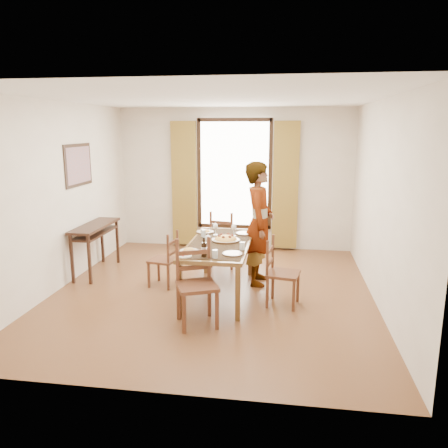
# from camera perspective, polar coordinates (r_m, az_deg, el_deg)

# --- Properties ---
(ground) EXTENTS (5.00, 5.00, 0.00)m
(ground) POSITION_cam_1_polar(r_m,az_deg,el_deg) (6.38, -1.45, -8.85)
(ground) COLOR #5C2E1C
(ground) RESTS_ON ground
(room_shell) EXTENTS (4.60, 5.10, 2.74)m
(room_shell) POSITION_cam_1_polar(r_m,az_deg,el_deg) (6.13, -1.37, 5.16)
(room_shell) COLOR silver
(room_shell) RESTS_ON ground
(console_table) EXTENTS (0.38, 1.20, 0.80)m
(console_table) POSITION_cam_1_polar(r_m,az_deg,el_deg) (7.33, -16.48, -0.96)
(console_table) COLOR black
(console_table) RESTS_ON ground
(dining_table) EXTENTS (0.84, 1.84, 0.76)m
(dining_table) POSITION_cam_1_polar(r_m,az_deg,el_deg) (6.12, -0.61, -3.00)
(dining_table) COLOR brown
(dining_table) RESTS_ON ground
(chair_west) EXTENTS (0.43, 0.43, 0.84)m
(chair_west) POSITION_cam_1_polar(r_m,az_deg,el_deg) (6.56, -7.73, -4.78)
(chair_west) COLOR #54311C
(chair_west) RESTS_ON ground
(chair_north) EXTENTS (0.51, 0.51, 0.97)m
(chair_north) POSITION_cam_1_polar(r_m,az_deg,el_deg) (7.41, 0.05, -2.17)
(chair_north) COLOR #54311C
(chair_north) RESTS_ON ground
(chair_south) EXTENTS (0.60, 0.60, 1.03)m
(chair_south) POSITION_cam_1_polar(r_m,az_deg,el_deg) (5.27, -3.62, -8.04)
(chair_south) COLOR #54311C
(chair_south) RESTS_ON ground
(chair_east) EXTENTS (0.47, 0.47, 0.91)m
(chair_east) POSITION_cam_1_polar(r_m,az_deg,el_deg) (5.86, 7.43, -6.52)
(chair_east) COLOR #54311C
(chair_east) RESTS_ON ground
(man) EXTENTS (0.69, 0.46, 1.84)m
(man) POSITION_cam_1_polar(r_m,az_deg,el_deg) (6.52, 4.62, 0.03)
(man) COLOR gray
(man) RESTS_ON ground
(plate_sw) EXTENTS (0.27, 0.27, 0.05)m
(plate_sw) POSITION_cam_1_polar(r_m,az_deg,el_deg) (5.65, -4.59, -3.37)
(plate_sw) COLOR silver
(plate_sw) RESTS_ON dining_table
(plate_se) EXTENTS (0.27, 0.27, 0.05)m
(plate_se) POSITION_cam_1_polar(r_m,az_deg,el_deg) (5.51, 1.16, -3.72)
(plate_se) COLOR silver
(plate_se) RESTS_ON dining_table
(plate_nw) EXTENTS (0.27, 0.27, 0.05)m
(plate_nw) POSITION_cam_1_polar(r_m,az_deg,el_deg) (6.66, -2.52, -0.90)
(plate_nw) COLOR silver
(plate_nw) RESTS_ON dining_table
(plate_ne) EXTENTS (0.27, 0.27, 0.05)m
(plate_ne) POSITION_cam_1_polar(r_m,az_deg,el_deg) (6.57, 2.73, -1.08)
(plate_ne) COLOR silver
(plate_ne) RESTS_ON dining_table
(pasta_platter) EXTENTS (0.40, 0.40, 0.10)m
(pasta_platter) POSITION_cam_1_polar(r_m,az_deg,el_deg) (6.15, 0.24, -1.78)
(pasta_platter) COLOR #BF5C18
(pasta_platter) RESTS_ON dining_table
(caprese_plate) EXTENTS (0.20, 0.20, 0.04)m
(caprese_plate) POSITION_cam_1_polar(r_m,az_deg,el_deg) (5.45, -5.26, -4.05)
(caprese_plate) COLOR silver
(caprese_plate) RESTS_ON dining_table
(wine_glass_a) EXTENTS (0.08, 0.08, 0.18)m
(wine_glass_a) POSITION_cam_1_polar(r_m,az_deg,el_deg) (5.78, -2.15, -2.30)
(wine_glass_a) COLOR white
(wine_glass_a) RESTS_ON dining_table
(wine_glass_b) EXTENTS (0.08, 0.08, 0.18)m
(wine_glass_b) POSITION_cam_1_polar(r_m,az_deg,el_deg) (6.42, 1.29, -0.79)
(wine_glass_b) COLOR white
(wine_glass_b) RESTS_ON dining_table
(wine_glass_c) EXTENTS (0.08, 0.08, 0.18)m
(wine_glass_c) POSITION_cam_1_polar(r_m,az_deg,el_deg) (6.48, -1.14, -0.67)
(wine_glass_c) COLOR white
(wine_glass_c) RESTS_ON dining_table
(tumbler_a) EXTENTS (0.07, 0.07, 0.10)m
(tumbler_a) POSITION_cam_1_polar(r_m,az_deg,el_deg) (5.73, 2.40, -2.88)
(tumbler_a) COLOR silver
(tumbler_a) RESTS_ON dining_table
(tumbler_b) EXTENTS (0.07, 0.07, 0.10)m
(tumbler_b) POSITION_cam_1_polar(r_m,az_deg,el_deg) (6.43, -2.73, -1.17)
(tumbler_b) COLOR silver
(tumbler_b) RESTS_ON dining_table
(tumbler_c) EXTENTS (0.07, 0.07, 0.10)m
(tumbler_c) POSITION_cam_1_polar(r_m,az_deg,el_deg) (5.36, -1.19, -3.92)
(tumbler_c) COLOR silver
(tumbler_c) RESTS_ON dining_table
(wine_bottle) EXTENTS (0.07, 0.07, 0.25)m
(wine_bottle) POSITION_cam_1_polar(r_m,az_deg,el_deg) (5.40, -2.63, -3.01)
(wine_bottle) COLOR black
(wine_bottle) RESTS_ON dining_table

